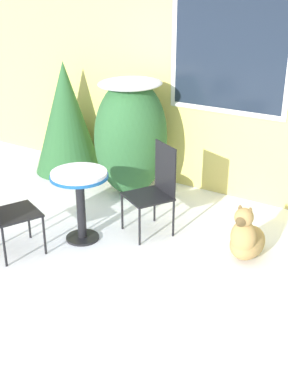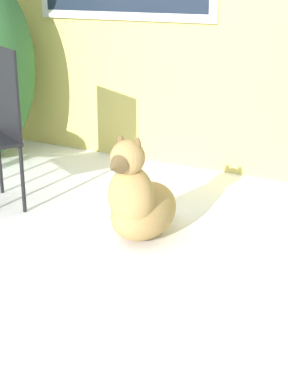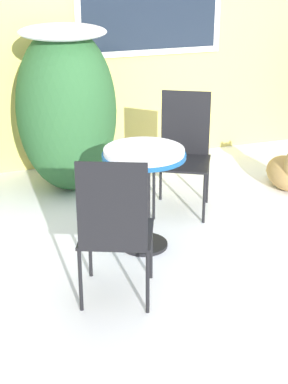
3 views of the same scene
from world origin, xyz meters
The scene contains 1 object.
dog centered at (1.07, 0.81, 0.22)m, with size 0.34×0.71×0.62m.
Camera 2 is at (2.54, -1.81, 1.38)m, focal length 55.00 mm.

